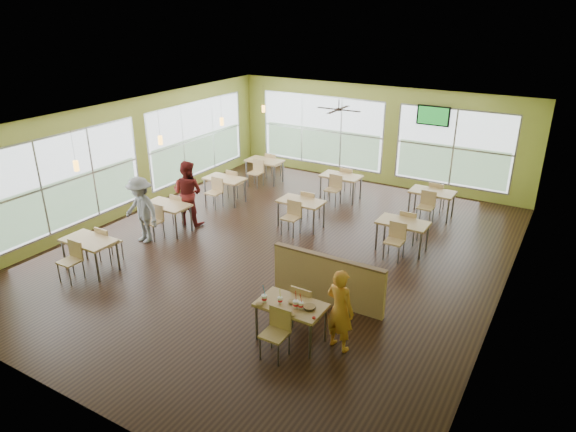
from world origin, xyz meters
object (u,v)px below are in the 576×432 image
Objects in this scene: half_wall_divider at (328,280)px; man_plaid at (340,310)px; main_table at (291,310)px; food_basket at (309,307)px.

half_wall_divider is 1.57× the size of man_plaid.
main_table is at bearing 29.41° from man_plaid.
man_plaid is 0.52m from food_basket.
main_table is 0.38m from food_basket.
half_wall_divider reaches higher than main_table.
man_plaid reaches higher than main_table.
main_table is at bearing -90.00° from half_wall_divider.
main_table is 0.99× the size of man_plaid.
man_plaid is (0.82, 0.24, 0.13)m from main_table.
half_wall_divider is 10.63× the size of food_basket.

